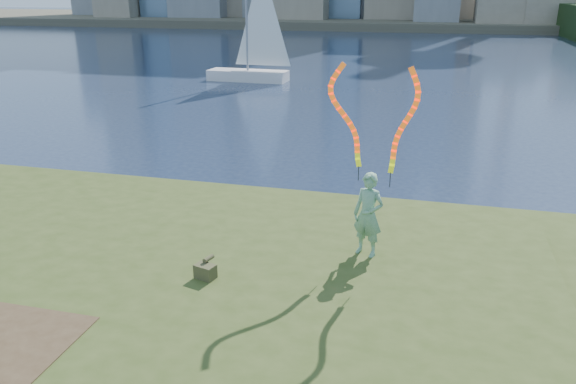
# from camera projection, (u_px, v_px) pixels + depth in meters

# --- Properties ---
(ground) EXTENTS (320.00, 320.00, 0.00)m
(ground) POSITION_uv_depth(u_px,v_px,m) (181.00, 311.00, 10.83)
(ground) COLOR #1B2944
(ground) RESTS_ON ground
(grassy_knoll) EXTENTS (20.00, 18.00, 0.80)m
(grassy_knoll) POSITION_uv_depth(u_px,v_px,m) (116.00, 370.00, 8.62)
(grassy_knoll) COLOR #39481A
(grassy_knoll) RESTS_ON ground
(far_shore) EXTENTS (320.00, 40.00, 1.20)m
(far_shore) POSITION_uv_depth(u_px,v_px,m) (412.00, 21.00, 97.11)
(far_shore) COLOR #514C3B
(far_shore) RESTS_ON ground
(woman_with_ribbons) EXTENTS (1.95, 0.80, 4.09)m
(woman_with_ribbons) POSITION_uv_depth(u_px,v_px,m) (371.00, 189.00, 10.91)
(woman_with_ribbons) COLOR #1E6E34
(woman_with_ribbons) RESTS_ON grassy_knoll
(canvas_bag) EXTENTS (0.43, 0.48, 0.36)m
(canvas_bag) POSITION_uv_depth(u_px,v_px,m) (206.00, 270.00, 10.39)
(canvas_bag) COLOR #443D24
(canvas_bag) RESTS_ON grassy_knoll
(sailboat) EXTENTS (5.72, 1.92, 8.64)m
(sailboat) POSITION_uv_depth(u_px,v_px,m) (252.00, 58.00, 37.33)
(sailboat) COLOR white
(sailboat) RESTS_ON ground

